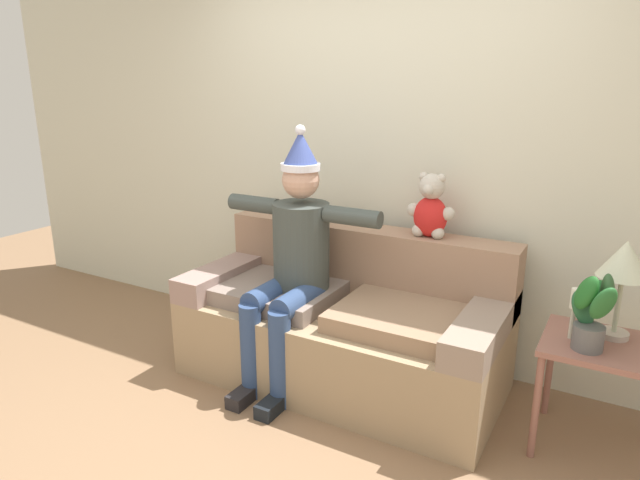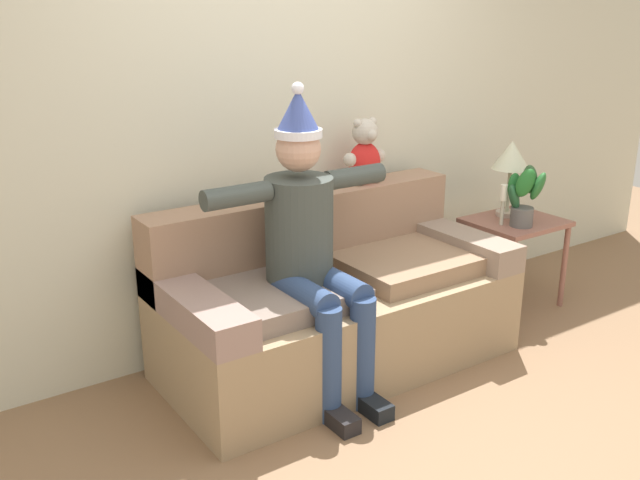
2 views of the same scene
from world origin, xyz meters
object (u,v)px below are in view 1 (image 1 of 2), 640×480
couch (345,324)px  side_table (604,360)px  teddy_bear (431,208)px  table_lamp (624,264)px  person_seated (293,256)px  candle_tall (574,306)px  potted_plant (593,311)px

couch → side_table: 1.42m
couch → teddy_bear: bearing=33.8°
table_lamp → couch: bearing=-176.9°
person_seated → candle_tall: size_ratio=6.03×
table_lamp → potted_plant: 0.29m
teddy_bear → side_table: teddy_bear is taller
couch → table_lamp: size_ratio=3.87×
couch → table_lamp: (1.44, 0.08, 0.61)m
side_table → candle_tall: 0.30m
side_table → couch: bearing=179.2°
couch → teddy_bear: teddy_bear is taller
couch → person_seated: (-0.27, -0.17, 0.44)m
couch → person_seated: 0.54m
teddy_bear → person_seated: bearing=-146.7°
person_seated → potted_plant: 1.61m
couch → potted_plant: 1.41m
person_seated → side_table: bearing=5.0°
side_table → person_seated: bearing=-175.0°
side_table → candle_tall: (-0.16, -0.02, 0.26)m
person_seated → potted_plant: size_ratio=3.96×
teddy_bear → potted_plant: size_ratio=0.97×
teddy_bear → side_table: 1.20m
table_lamp → side_table: bearing=-103.1°
couch → side_table: (1.42, -0.02, 0.14)m
side_table → table_lamp: 0.48m
couch → table_lamp: table_lamp is taller
side_table → table_lamp: (0.02, 0.10, 0.47)m
teddy_bear → table_lamp: bearing=-10.9°
couch → person_seated: size_ratio=1.23×
couch → teddy_bear: size_ratio=4.99×
person_seated → table_lamp: person_seated is taller
potted_plant → candle_tall: 0.12m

